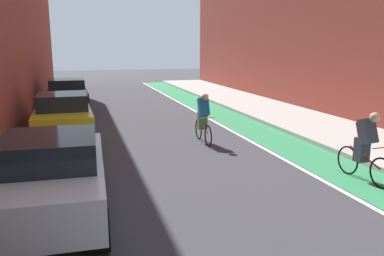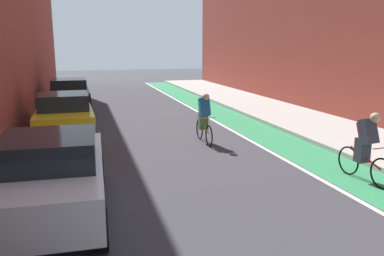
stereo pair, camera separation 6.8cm
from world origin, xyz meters
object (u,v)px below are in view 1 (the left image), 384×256
(parked_sedan_yellow_cab, at_px, (63,115))
(cyclist_trailing, at_px, (203,118))
(parked_sedan_white, at_px, (51,174))
(parked_sedan_black, at_px, (67,94))
(cyclist_mid, at_px, (365,145))

(parked_sedan_yellow_cab, xyz_separation_m, cyclist_trailing, (4.30, -1.91, 0.03))
(parked_sedan_white, xyz_separation_m, parked_sedan_yellow_cab, (0.00, 6.38, -0.00))
(parked_sedan_black, bearing_deg, parked_sedan_white, -90.01)
(parked_sedan_yellow_cab, relative_size, cyclist_mid, 2.51)
(parked_sedan_white, distance_m, cyclist_mid, 6.72)
(parked_sedan_black, bearing_deg, cyclist_mid, -61.83)
(parked_sedan_black, distance_m, cyclist_trailing, 9.15)
(cyclist_mid, xyz_separation_m, cyclist_trailing, (-2.42, 4.47, -0.04))
(cyclist_trailing, bearing_deg, cyclist_mid, -61.58)
(parked_sedan_white, bearing_deg, cyclist_mid, 0.03)
(cyclist_mid, bearing_deg, parked_sedan_white, -179.97)
(parked_sedan_white, xyz_separation_m, cyclist_mid, (6.72, 0.00, 0.07))
(parked_sedan_yellow_cab, bearing_deg, parked_sedan_black, 90.00)
(parked_sedan_white, height_order, cyclist_trailing, cyclist_trailing)
(parked_sedan_white, relative_size, cyclist_mid, 2.46)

